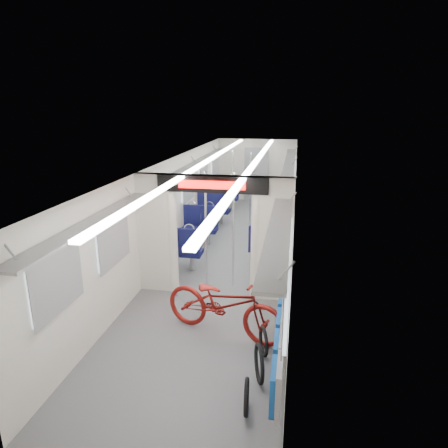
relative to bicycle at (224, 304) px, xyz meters
name	(u,v)px	position (x,y,z in m)	size (l,w,h in m)	color
carriage	(229,198)	(-0.46, 3.13, 0.97)	(12.00, 12.02, 2.31)	#515456
bicycle	(224,304)	(0.00, 0.00, 0.00)	(0.71, 2.04, 1.07)	maroon
flip_bench	(280,343)	(0.90, -1.00, 0.04)	(0.12, 2.16, 0.57)	gray
bike_hoop_a	(246,399)	(0.55, -1.62, -0.34)	(0.45, 0.45, 0.05)	black
bike_hoop_b	(259,365)	(0.64, -1.03, -0.29)	(0.54, 0.54, 0.05)	black
bike_hoop_c	(263,343)	(0.65, -0.45, -0.34)	(0.44, 0.44, 0.05)	black
seat_bay_near_left	(191,234)	(-1.39, 3.27, 0.01)	(0.92, 2.11, 1.11)	#0C0D36
seat_bay_near_right	(271,233)	(0.48, 3.75, -0.01)	(0.88, 1.94, 1.06)	#0C0D36
seat_bay_far_left	(220,199)	(-1.39, 6.93, 0.03)	(0.94, 2.23, 1.15)	#0C0D36
seat_bay_far_right	(278,201)	(0.48, 6.98, 0.04)	(0.96, 2.31, 1.17)	#0C0D36
stanchion_near_left	(206,230)	(-0.68, 1.77, 0.61)	(0.05, 0.05, 2.30)	silver
stanchion_near_right	(233,231)	(-0.14, 1.78, 0.61)	(0.04, 0.04, 2.30)	silver
stanchion_far_left	(233,191)	(-0.73, 5.44, 0.61)	(0.04, 0.04, 2.30)	silver
stanchion_far_right	(250,196)	(-0.19, 4.97, 0.61)	(0.04, 0.04, 2.30)	silver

